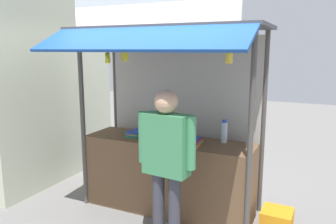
{
  "coord_description": "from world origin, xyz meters",
  "views": [
    {
      "loc": [
        1.71,
        -3.65,
        2.03
      ],
      "look_at": [
        0.0,
        0.0,
        1.28
      ],
      "focal_mm": 35.88,
      "sensor_mm": 36.0,
      "label": 1
    }
  ],
  "objects": [
    {
      "name": "water_bottle_right",
      "position": [
        0.66,
        0.18,
        1.06
      ],
      "size": [
        0.08,
        0.08,
        0.28
      ],
      "color": "silver",
      "rests_on": "stall_counter"
    },
    {
      "name": "magazine_stack_rear_center",
      "position": [
        -0.01,
        -0.16,
        0.95
      ],
      "size": [
        0.21,
        0.29,
        0.06
      ],
      "color": "black",
      "rests_on": "stall_counter"
    },
    {
      "name": "stall_structure",
      "position": [
        0.0,
        0.12,
        1.59
      ],
      "size": [
        2.34,
        1.5,
        2.64
      ],
      "color": "#4C4742",
      "rests_on": "ground"
    },
    {
      "name": "stall_counter",
      "position": [
        0.0,
        0.0,
        0.46
      ],
      "size": [
        2.14,
        0.6,
        0.93
      ],
      "primitive_type": "cube",
      "color": "brown",
      "rests_on": "ground"
    },
    {
      "name": "magazine_stack_back_left",
      "position": [
        -0.45,
        0.0,
        0.96
      ],
      "size": [
        0.21,
        0.3,
        0.06
      ],
      "color": "green",
      "rests_on": "stall_counter"
    },
    {
      "name": "magazine_stack_front_left",
      "position": [
        0.36,
        -0.13,
        0.97
      ],
      "size": [
        0.22,
        0.32,
        0.09
      ],
      "color": "white",
      "rests_on": "stall_counter"
    },
    {
      "name": "water_bottle_center",
      "position": [
        0.98,
        0.11,
        1.06
      ],
      "size": [
        0.08,
        0.08,
        0.28
      ],
      "color": "silver",
      "rests_on": "stall_counter"
    },
    {
      "name": "vendor_person",
      "position": [
        0.32,
        -0.73,
        0.99
      ],
      "size": [
        0.62,
        0.25,
        1.64
      ],
      "rotation": [
        0.0,
        0.0,
        3.04
      ],
      "color": "#383842",
      "rests_on": "ground"
    },
    {
      "name": "water_bottle_back_right",
      "position": [
        -0.19,
        0.06,
        1.06
      ],
      "size": [
        0.08,
        0.08,
        0.28
      ],
      "color": "silver",
      "rests_on": "stall_counter"
    },
    {
      "name": "ground_plane",
      "position": [
        0.0,
        0.0,
        0.0
      ],
      "size": [
        20.0,
        20.0,
        0.0
      ],
      "primitive_type": "plane",
      "color": "slate"
    },
    {
      "name": "banana_bunch_inner_left",
      "position": [
        0.85,
        -0.4,
        1.95
      ],
      "size": [
        0.09,
        0.09,
        0.27
      ],
      "color": "#332D23"
    },
    {
      "name": "neighbour_wall",
      "position": [
        -2.0,
        0.3,
        1.58
      ],
      "size": [
        0.2,
        2.4,
        3.16
      ],
      "primitive_type": "cube",
      "color": "beige",
      "rests_on": "ground"
    },
    {
      "name": "plastic_crate",
      "position": [
        1.34,
        0.07,
        0.12
      ],
      "size": [
        0.35,
        0.35,
        0.24
      ],
      "primitive_type": "cube",
      "rotation": [
        0.0,
        0.0,
        -0.03
      ],
      "color": "orange",
      "rests_on": "ground"
    },
    {
      "name": "banana_bunch_inner_right",
      "position": [
        -0.58,
        -0.4,
        1.94
      ],
      "size": [
        0.09,
        0.09,
        0.29
      ],
      "color": "#332D23"
    },
    {
      "name": "banana_bunch_rightmost",
      "position": [
        -0.35,
        -0.4,
        1.98
      ],
      "size": [
        0.1,
        0.1,
        0.27
      ],
      "color": "#332D23"
    }
  ]
}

